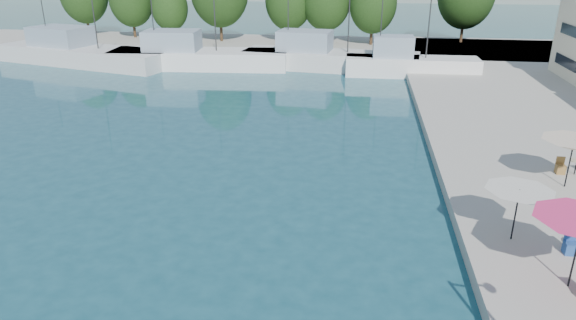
% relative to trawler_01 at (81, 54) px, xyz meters
% --- Properties ---
extents(quay_far, '(90.00, 16.00, 0.60)m').
position_rel_trawler_01_xyz_m(quay_far, '(20.38, 12.62, -0.77)').
color(quay_far, '#AEAA9D').
rests_on(quay_far, ground).
extents(trawler_01, '(20.96, 10.51, 10.20)m').
position_rel_trawler_01_xyz_m(trawler_01, '(0.00, 0.00, 0.00)').
color(trawler_01, silver).
rests_on(trawler_01, ground).
extents(trawler_02, '(18.62, 6.14, 10.20)m').
position_rel_trawler_01_xyz_m(trawler_02, '(12.89, -0.36, 0.00)').
color(trawler_02, white).
rests_on(trawler_02, ground).
extents(trawler_03, '(18.22, 6.66, 10.20)m').
position_rel_trawler_01_xyz_m(trawler_03, '(26.40, 0.99, 0.00)').
color(trawler_03, silver).
rests_on(trawler_03, ground).
extents(trawler_04, '(12.66, 3.51, 10.20)m').
position_rel_trawler_01_xyz_m(trawler_04, '(34.57, -1.24, 0.00)').
color(trawler_04, white).
rests_on(trawler_04, ground).
extents(tree_03, '(4.75, 4.75, 7.02)m').
position_rel_trawler_01_xyz_m(tree_03, '(4.94, 14.50, 3.58)').
color(tree_03, '#3F2B19').
rests_on(tree_03, quay_far).
extents(tree_05, '(5.99, 5.99, 8.87)m').
position_rel_trawler_01_xyz_m(tree_05, '(20.57, 14.94, 4.65)').
color(tree_05, '#3F2B19').
rests_on(tree_05, quay_far).
extents(tree_07, '(5.74, 5.74, 8.50)m').
position_rel_trawler_01_xyz_m(tree_07, '(31.09, 13.82, 4.44)').
color(tree_07, '#3F2B19').
rests_on(tree_07, quay_far).
extents(umbrella_white, '(2.57, 2.57, 2.09)m').
position_rel_trawler_01_xyz_m(umbrella_white, '(36.22, -33.50, 1.37)').
color(umbrella_white, black).
rests_on(umbrella_white, quay_right).
extents(umbrella_cream, '(2.91, 2.91, 2.35)m').
position_rel_trawler_01_xyz_m(umbrella_cream, '(40.00, -28.02, 1.63)').
color(umbrella_cream, black).
rests_on(umbrella_cream, quay_right).
extents(cafe_table_03, '(1.82, 0.70, 0.76)m').
position_rel_trawler_01_xyz_m(cafe_table_03, '(41.00, -26.38, -0.18)').
color(cafe_table_03, black).
rests_on(cafe_table_03, quay_right).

